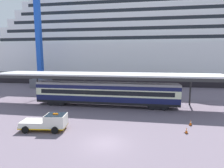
% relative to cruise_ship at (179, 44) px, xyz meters
% --- Properties ---
extents(ground_plane, '(400.00, 400.00, 0.00)m').
position_rel_cruise_ship_xyz_m(ground_plane, '(-16.63, -50.76, -12.87)').
color(ground_plane, slate).
extents(cruise_ship, '(132.76, 29.76, 38.83)m').
position_rel_cruise_ship_xyz_m(cruise_ship, '(0.00, 0.00, 0.00)').
color(cruise_ship, black).
rests_on(cruise_ship, ground).
extents(platform_canopy, '(38.69, 6.12, 5.61)m').
position_rel_cruise_ship_xyz_m(platform_canopy, '(-19.03, -37.04, -7.48)').
color(platform_canopy, silver).
rests_on(platform_canopy, ground).
extents(train_carriage, '(24.13, 2.81, 4.11)m').
position_rel_cruise_ship_xyz_m(train_carriage, '(-19.03, -37.44, -10.56)').
color(train_carriage, black).
rests_on(train_carriage, ground).
extents(service_truck, '(5.40, 2.71, 2.02)m').
position_rel_cruise_ship_xyz_m(service_truck, '(-23.73, -48.58, -11.88)').
color(service_truck, silver).
rests_on(service_truck, ground).
extents(traffic_cone_near, '(0.36, 0.36, 0.73)m').
position_rel_cruise_ship_xyz_m(traffic_cone_near, '(-7.00, -44.55, -12.51)').
color(traffic_cone_near, black).
rests_on(traffic_cone_near, ground).
extents(traffic_cone_mid, '(0.36, 0.36, 0.67)m').
position_rel_cruise_ship_xyz_m(traffic_cone_mid, '(-8.08, -47.07, -12.54)').
color(traffic_cone_mid, black).
rests_on(traffic_cone_mid, ground).
extents(traffic_cone_far, '(0.36, 0.36, 0.77)m').
position_rel_cruise_ship_xyz_m(traffic_cone_far, '(-24.49, -44.42, -12.49)').
color(traffic_cone_far, black).
rests_on(traffic_cone_far, ground).
extents(dockside_crane, '(14.86, 4.40, 60.87)m').
position_rel_cruise_ship_xyz_m(dockside_crane, '(-39.98, -20.80, 6.31)').
color(dockside_crane, '#595960').
rests_on(dockside_crane, ground).
extents(quay_bollard, '(0.48, 0.48, 0.96)m').
position_rel_cruise_ship_xyz_m(quay_bollard, '(-23.85, -45.48, -12.35)').
color(quay_bollard, black).
rests_on(quay_bollard, ground).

